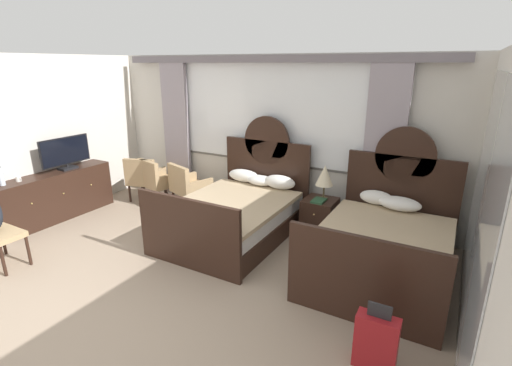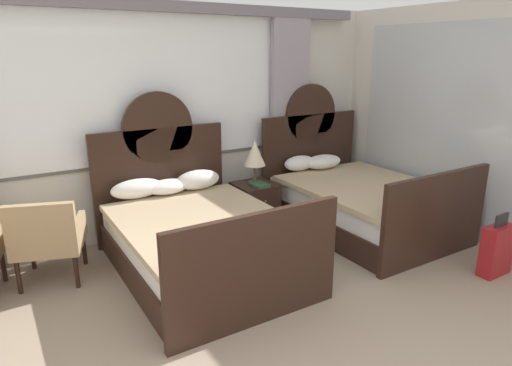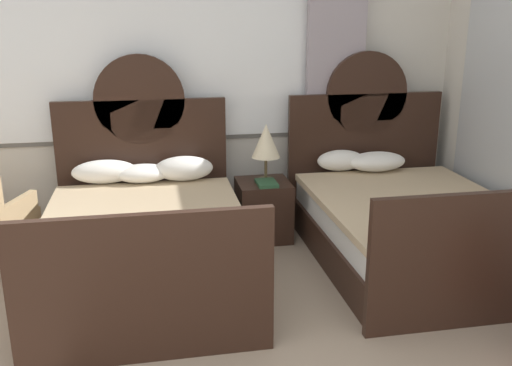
% 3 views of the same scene
% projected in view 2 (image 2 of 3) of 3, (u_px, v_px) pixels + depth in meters
% --- Properties ---
extents(wall_back_window, '(6.34, 0.22, 2.70)m').
position_uv_depth(wall_back_window, '(146.00, 115.00, 5.11)').
color(wall_back_window, beige).
rests_on(wall_back_window, ground_plane).
extents(wall_right_mirror, '(0.08, 4.53, 2.70)m').
position_uv_depth(wall_right_mirror, '(494.00, 127.00, 4.91)').
color(wall_right_mirror, beige).
rests_on(wall_right_mirror, ground_plane).
extents(bed_near_window, '(1.57, 2.20, 1.73)m').
position_uv_depth(bed_near_window, '(198.00, 236.00, 4.49)').
color(bed_near_window, black).
rests_on(bed_near_window, ground_plane).
extents(bed_near_mirror, '(1.57, 2.20, 1.73)m').
position_uv_depth(bed_near_mirror, '(358.00, 200.00, 5.58)').
color(bed_near_mirror, black).
rests_on(bed_near_mirror, ground_plane).
extents(nightstand_between_beds, '(0.49, 0.51, 0.56)m').
position_uv_depth(nightstand_between_beds, '(255.00, 205.00, 5.63)').
color(nightstand_between_beds, black).
rests_on(nightstand_between_beds, ground_plane).
extents(table_lamp_on_nightstand, '(0.27, 0.27, 0.54)m').
position_uv_depth(table_lamp_on_nightstand, '(255.00, 154.00, 5.50)').
color(table_lamp_on_nightstand, brown).
rests_on(table_lamp_on_nightstand, nightstand_between_beds).
extents(book_on_nightstand, '(0.18, 0.26, 0.03)m').
position_uv_depth(book_on_nightstand, '(259.00, 184.00, 5.47)').
color(book_on_nightstand, '#285133').
rests_on(book_on_nightstand, nightstand_between_beds).
extents(armchair_by_window_left, '(0.76, 0.76, 0.86)m').
position_uv_depth(armchair_by_window_left, '(48.00, 237.00, 4.19)').
color(armchair_by_window_left, tan).
rests_on(armchair_by_window_left, ground_plane).
extents(suitcase_on_floor, '(0.36, 0.16, 0.64)m').
position_uv_depth(suitcase_on_floor, '(497.00, 250.00, 4.40)').
color(suitcase_on_floor, maroon).
rests_on(suitcase_on_floor, ground_plane).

